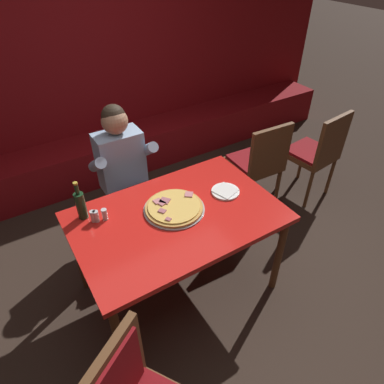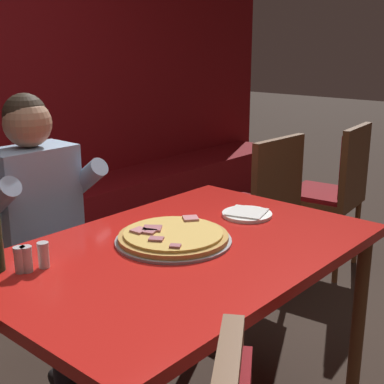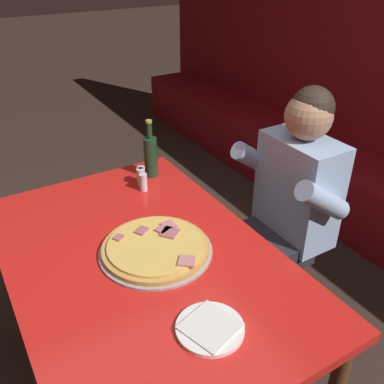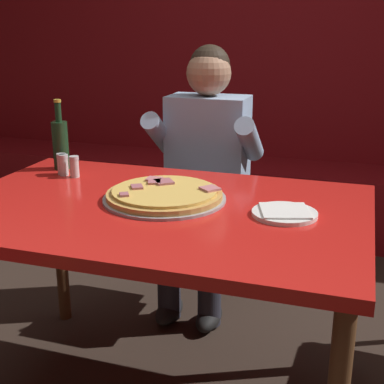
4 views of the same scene
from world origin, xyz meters
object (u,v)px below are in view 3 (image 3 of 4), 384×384
(pizza, at_px, (156,248))
(plate_white_paper, at_px, (210,328))
(shaker_black_pepper, at_px, (141,178))
(main_dining_table, at_px, (142,271))
(shaker_red_pepper_flakes, at_px, (143,183))
(diner_seated_blue_shirt, at_px, (283,208))
(shaker_parmesan, at_px, (141,176))
(beer_bottle, at_px, (151,155))

(pizza, height_order, plate_white_paper, pizza)
(pizza, bearing_deg, shaker_black_pepper, 161.02)
(main_dining_table, xyz_separation_m, shaker_red_pepper_flakes, (-0.43, 0.22, 0.12))
(main_dining_table, xyz_separation_m, plate_white_paper, (0.43, 0.03, 0.09))
(main_dining_table, height_order, diner_seated_blue_shirt, diner_seated_blue_shirt)
(pizza, xyz_separation_m, shaker_parmesan, (-0.51, 0.18, 0.02))
(beer_bottle, xyz_separation_m, shaker_red_pepper_flakes, (0.12, -0.10, -0.07))
(diner_seated_blue_shirt, bearing_deg, shaker_red_pepper_flakes, -124.28)
(shaker_black_pepper, xyz_separation_m, diner_seated_blue_shirt, (0.43, 0.53, -0.11))
(plate_white_paper, bearing_deg, beer_bottle, 163.55)
(pizza, bearing_deg, beer_bottle, 155.19)
(plate_white_paper, relative_size, shaker_red_pepper_flakes, 2.44)
(main_dining_table, distance_m, plate_white_paper, 0.44)
(main_dining_table, relative_size, shaker_parmesan, 16.46)
(main_dining_table, distance_m, diner_seated_blue_shirt, 0.77)
(beer_bottle, relative_size, shaker_red_pepper_flakes, 3.40)
(plate_white_paper, distance_m, shaker_red_pepper_flakes, 0.89)
(shaker_parmesan, bearing_deg, plate_white_paper, -12.88)
(beer_bottle, height_order, shaker_red_pepper_flakes, beer_bottle)
(beer_bottle, bearing_deg, diner_seated_blue_shirt, 42.32)
(plate_white_paper, bearing_deg, shaker_black_pepper, 167.60)
(beer_bottle, distance_m, shaker_red_pepper_flakes, 0.17)
(main_dining_table, xyz_separation_m, beer_bottle, (-0.55, 0.32, 0.19))
(beer_bottle, bearing_deg, main_dining_table, -30.08)
(beer_bottle, xyz_separation_m, diner_seated_blue_shirt, (0.49, 0.44, -0.18))
(pizza, relative_size, diner_seated_blue_shirt, 0.34)
(main_dining_table, height_order, shaker_black_pepper, shaker_black_pepper)
(shaker_black_pepper, relative_size, diner_seated_blue_shirt, 0.07)
(shaker_parmesan, xyz_separation_m, shaker_red_pepper_flakes, (0.07, -0.02, 0.00))
(shaker_red_pepper_flakes, relative_size, shaker_black_pepper, 1.00)
(main_dining_table, xyz_separation_m, diner_seated_blue_shirt, (-0.06, 0.76, 0.00))
(plate_white_paper, bearing_deg, main_dining_table, -176.24)
(main_dining_table, height_order, shaker_red_pepper_flakes, shaker_red_pepper_flakes)
(shaker_red_pepper_flakes, bearing_deg, pizza, -19.86)
(beer_bottle, relative_size, shaker_parmesan, 3.40)
(main_dining_table, height_order, plate_white_paper, plate_white_paper)
(shaker_parmesan, distance_m, diner_seated_blue_shirt, 0.69)
(main_dining_table, bearing_deg, shaker_black_pepper, 154.67)
(beer_bottle, height_order, shaker_black_pepper, beer_bottle)
(plate_white_paper, bearing_deg, shaker_red_pepper_flakes, 167.55)
(pizza, relative_size, shaker_parmesan, 4.99)
(pizza, relative_size, shaker_black_pepper, 4.99)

